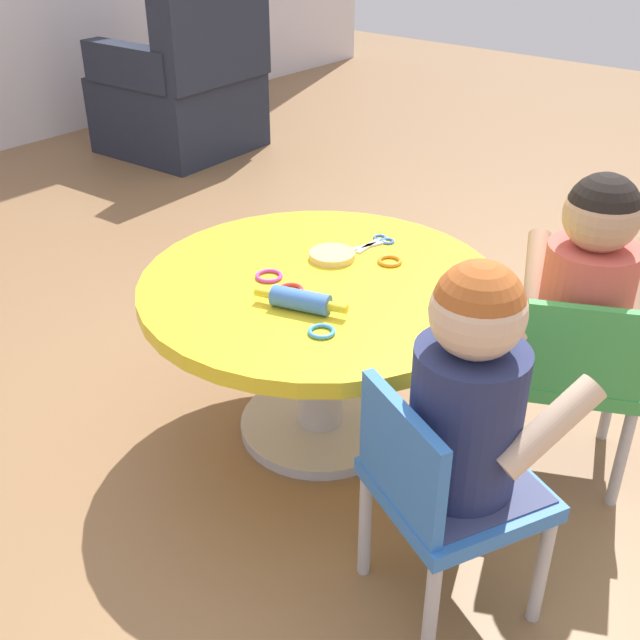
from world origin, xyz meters
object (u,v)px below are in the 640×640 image
(child_chair_left, at_px, (442,491))
(armchair_dark, at_px, (185,94))
(child_chair_right, at_px, (574,371))
(craft_table, at_px, (320,317))
(craft_scissors, at_px, (378,242))
(seated_child_right, at_px, (589,280))
(seated_child_left, at_px, (471,390))
(rolling_pin, at_px, (301,300))

(child_chair_left, xyz_separation_m, armchair_dark, (1.76, 2.70, 0.00))
(child_chair_left, height_order, child_chair_right, same)
(craft_table, relative_size, armchair_dark, 1.07)
(child_chair_right, bearing_deg, craft_scissors, 88.66)
(armchair_dark, height_order, craft_scissors, armchair_dark)
(seated_child_right, xyz_separation_m, craft_scissors, (-0.02, 0.58, -0.06))
(seated_child_left, relative_size, rolling_pin, 2.25)
(seated_child_right, bearing_deg, rolling_pin, 131.05)
(seated_child_left, bearing_deg, craft_table, 65.20)
(craft_table, bearing_deg, seated_child_right, -62.73)
(child_chair_left, bearing_deg, seated_child_left, -25.27)
(armchair_dark, bearing_deg, craft_table, -124.15)
(seated_child_left, height_order, seated_child_right, same)
(child_chair_left, distance_m, seated_child_left, 0.23)
(craft_table, distance_m, seated_child_right, 0.66)
(child_chair_right, height_order, rolling_pin, child_chair_right)
(child_chair_left, relative_size, craft_scissors, 3.85)
(child_chair_left, distance_m, craft_scissors, 0.83)
(seated_child_left, height_order, armchair_dark, armchair_dark)
(child_chair_left, distance_m, armchair_dark, 3.23)
(seated_child_right, bearing_deg, child_chair_right, -153.20)
(seated_child_left, relative_size, seated_child_right, 1.00)
(craft_table, xyz_separation_m, rolling_pin, (-0.15, -0.06, 0.13))
(child_chair_right, bearing_deg, seated_child_right, 26.80)
(child_chair_left, relative_size, rolling_pin, 2.37)
(craft_table, height_order, child_chair_left, child_chair_left)
(craft_table, relative_size, seated_child_right, 1.78)
(seated_child_left, xyz_separation_m, child_chair_right, (0.52, -0.01, -0.23))
(child_chair_left, height_order, seated_child_left, seated_child_left)
(seated_child_left, height_order, child_chair_right, seated_child_left)
(seated_child_right, height_order, armchair_dark, armchair_dark)
(craft_table, xyz_separation_m, craft_scissors, (0.27, 0.02, 0.11))
(child_chair_left, relative_size, seated_child_right, 1.05)
(armchair_dark, bearing_deg, child_chair_right, -113.78)
(child_chair_right, distance_m, seated_child_right, 0.23)
(armchair_dark, height_order, rolling_pin, armchair_dark)
(craft_scissors, bearing_deg, craft_table, -176.32)
(seated_child_left, xyz_separation_m, rolling_pin, (0.12, 0.51, -0.04))
(seated_child_right, height_order, craft_scissors, seated_child_right)
(seated_child_right, relative_size, rolling_pin, 2.25)
(child_chair_left, relative_size, seated_child_left, 1.05)
(child_chair_left, xyz_separation_m, seated_child_right, (0.59, -0.01, 0.23))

